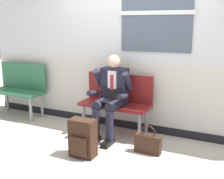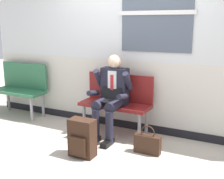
{
  "view_description": "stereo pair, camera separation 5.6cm",
  "coord_description": "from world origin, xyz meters",
  "px_view_note": "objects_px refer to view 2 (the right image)",
  "views": [
    {
      "loc": [
        1.7,
        -3.37,
        1.69
      ],
      "look_at": [
        -0.05,
        0.24,
        0.75
      ],
      "focal_mm": 45.99,
      "sensor_mm": 36.0,
      "label": 1
    },
    {
      "loc": [
        1.75,
        -3.34,
        1.69
      ],
      "look_at": [
        -0.05,
        0.24,
        0.75
      ],
      "focal_mm": 45.99,
      "sensor_mm": 36.0,
      "label": 2
    }
  ],
  "objects_px": {
    "bench_with_person": "(117,99)",
    "backpack": "(82,138)",
    "handbag": "(147,144)",
    "bench_empty": "(21,86)",
    "person_seated": "(111,94)"
  },
  "relations": [
    {
      "from": "bench_empty",
      "to": "person_seated",
      "type": "relative_size",
      "value": 0.82
    },
    {
      "from": "handbag",
      "to": "bench_empty",
      "type": "bearing_deg",
      "value": 168.94
    },
    {
      "from": "person_seated",
      "to": "bench_empty",
      "type": "bearing_deg",
      "value": 174.11
    },
    {
      "from": "handbag",
      "to": "person_seated",
      "type": "bearing_deg",
      "value": 155.44
    },
    {
      "from": "bench_with_person",
      "to": "backpack",
      "type": "height_order",
      "value": "bench_with_person"
    },
    {
      "from": "handbag",
      "to": "bench_with_person",
      "type": "bearing_deg",
      "value": 143.37
    },
    {
      "from": "bench_with_person",
      "to": "backpack",
      "type": "relative_size",
      "value": 2.19
    },
    {
      "from": "backpack",
      "to": "bench_with_person",
      "type": "bearing_deg",
      "value": 88.18
    },
    {
      "from": "person_seated",
      "to": "backpack",
      "type": "relative_size",
      "value": 2.48
    },
    {
      "from": "bench_with_person",
      "to": "backpack",
      "type": "bearing_deg",
      "value": -91.82
    },
    {
      "from": "bench_with_person",
      "to": "backpack",
      "type": "xyz_separation_m",
      "value": [
        -0.03,
        -0.97,
        -0.29
      ]
    },
    {
      "from": "person_seated",
      "to": "backpack",
      "type": "bearing_deg",
      "value": -92.3
    },
    {
      "from": "bench_with_person",
      "to": "person_seated",
      "type": "height_order",
      "value": "person_seated"
    },
    {
      "from": "person_seated",
      "to": "bench_with_person",
      "type": "bearing_deg",
      "value": 90.0
    },
    {
      "from": "bench_empty",
      "to": "person_seated",
      "type": "bearing_deg",
      "value": -5.89
    }
  ]
}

